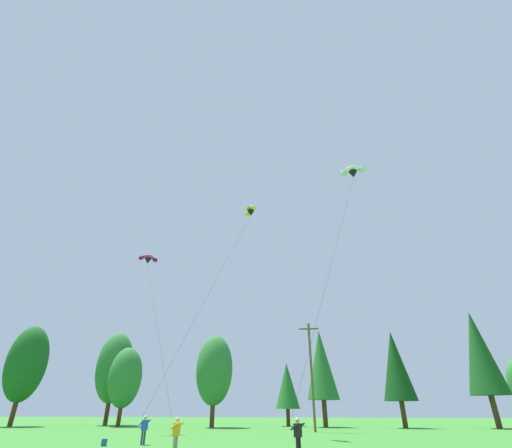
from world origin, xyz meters
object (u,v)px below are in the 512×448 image
(kite_flyer_near, at_px, (144,427))
(backpack, at_px, (104,442))
(utility_pole, at_px, (311,372))
(kite_flyer_mid, at_px, (176,432))
(kite_flyer_far, at_px, (298,434))
(parafoil_kite_high_orange, at_px, (250,211))
(parafoil_kite_far_white, at_px, (353,172))
(parafoil_kite_mid_magenta, at_px, (148,259))

(kite_flyer_near, xyz_separation_m, backpack, (-2.09, -1.06, -0.80))
(utility_pole, height_order, kite_flyer_mid, utility_pole)
(utility_pole, relative_size, kite_flyer_far, 6.38)
(parafoil_kite_high_orange, distance_m, parafoil_kite_far_white, 11.70)
(parafoil_kite_mid_magenta, bearing_deg, parafoil_kite_far_white, -14.43)
(backpack, bearing_deg, kite_flyer_near, -68.28)
(kite_flyer_mid, height_order, backpack, kite_flyer_mid)
(parafoil_kite_high_orange, bearing_deg, parafoil_kite_mid_magenta, 162.65)
(utility_pole, bearing_deg, parafoil_kite_far_white, -61.51)
(kite_flyer_far, distance_m, parafoil_kite_high_orange, 25.17)
(parafoil_kite_mid_magenta, bearing_deg, kite_flyer_far, -46.17)
(kite_flyer_mid, bearing_deg, utility_pole, 70.50)
(utility_pole, bearing_deg, kite_flyer_near, -125.60)
(kite_flyer_near, xyz_separation_m, parafoil_kite_far_white, (16.96, 6.05, 23.31))
(kite_flyer_near, distance_m, parafoil_kite_mid_magenta, 22.10)
(utility_pole, xyz_separation_m, backpack, (-13.61, -17.14, -5.46))
(kite_flyer_far, height_order, parafoil_kite_far_white, parafoil_kite_far_white)
(kite_flyer_near, xyz_separation_m, kite_flyer_far, (10.17, -5.71, 0.00))
(parafoil_kite_high_orange, bearing_deg, backpack, -130.43)
(utility_pole, relative_size, kite_flyer_near, 6.38)
(kite_flyer_near, distance_m, parafoil_kite_high_orange, 22.85)
(parafoil_kite_high_orange, xyz_separation_m, parafoil_kite_mid_magenta, (-12.85, 4.01, -3.50))
(kite_flyer_mid, bearing_deg, kite_flyer_far, -2.94)
(parafoil_kite_far_white, bearing_deg, parafoil_kite_high_orange, 169.03)
(kite_flyer_far, bearing_deg, parafoil_kite_far_white, 59.99)
(kite_flyer_mid, bearing_deg, parafoil_kite_high_orange, 82.07)
(kite_flyer_near, bearing_deg, parafoil_kite_far_white, 19.63)
(kite_flyer_far, height_order, parafoil_kite_high_orange, parafoil_kite_high_orange)
(parafoil_kite_high_orange, distance_m, parafoil_kite_mid_magenta, 13.91)
(backpack, bearing_deg, kite_flyer_mid, -130.89)
(kite_flyer_mid, height_order, parafoil_kite_far_white, parafoil_kite_far_white)
(kite_flyer_near, relative_size, parafoil_kite_mid_magenta, 0.09)
(parafoil_kite_high_orange, distance_m, backpack, 24.54)
(utility_pole, height_order, parafoil_kite_high_orange, parafoil_kite_high_orange)
(parafoil_kite_mid_magenta, distance_m, parafoil_kite_far_white, 25.57)
(utility_pole, xyz_separation_m, parafoil_kite_far_white, (5.45, -10.04, 18.65))
(utility_pole, distance_m, parafoil_kite_mid_magenta, 22.62)
(kite_flyer_mid, relative_size, kite_flyer_far, 1.00)
(utility_pole, bearing_deg, parafoil_kite_high_orange, -125.93)
(kite_flyer_near, height_order, parafoil_kite_high_orange, parafoil_kite_high_orange)
(parafoil_kite_far_white, relative_size, backpack, 58.39)
(parafoil_kite_high_orange, bearing_deg, kite_flyer_mid, -97.93)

